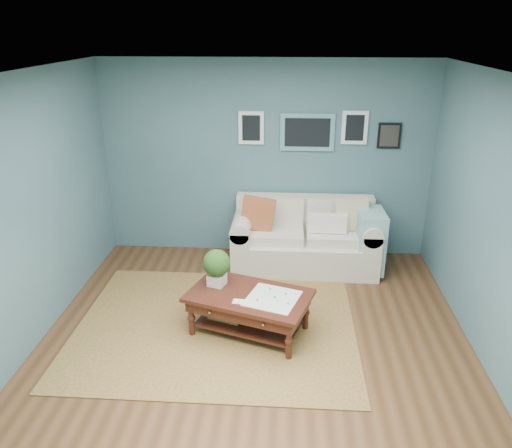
{
  "coord_description": "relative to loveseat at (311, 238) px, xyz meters",
  "views": [
    {
      "loc": [
        0.31,
        -4.17,
        3.11
      ],
      "look_at": [
        -0.04,
        1.0,
        1.01
      ],
      "focal_mm": 35.0,
      "sensor_mm": 36.0,
      "label": 1
    }
  ],
  "objects": [
    {
      "name": "room_shell",
      "position": [
        -0.62,
        -1.97,
        0.95
      ],
      "size": [
        5.0,
        5.02,
        2.7
      ],
      "color": "brown",
      "rests_on": "ground"
    },
    {
      "name": "area_rug",
      "position": [
        -1.08,
        -1.56,
        -0.41
      ],
      "size": [
        3.03,
        2.43,
        0.01
      ],
      "primitive_type": "cube",
      "color": "brown",
      "rests_on": "ground"
    },
    {
      "name": "loveseat",
      "position": [
        0.0,
        0.0,
        0.0
      ],
      "size": [
        1.98,
        0.9,
        1.02
      ],
      "color": "silver",
      "rests_on": "ground"
    },
    {
      "name": "coffee_table",
      "position": [
        -0.77,
        -1.62,
        -0.02
      ],
      "size": [
        1.42,
        1.09,
        0.88
      ],
      "rotation": [
        0.0,
        0.0,
        -0.32
      ],
      "color": "#381109",
      "rests_on": "ground"
    }
  ]
}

